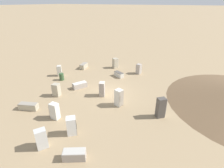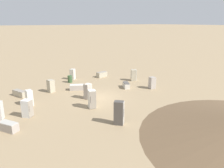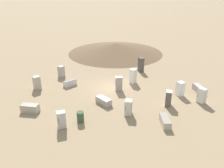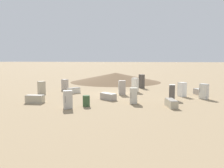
# 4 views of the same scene
# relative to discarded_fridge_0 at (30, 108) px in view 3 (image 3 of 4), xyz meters

# --- Properties ---
(ground_plane) EXTENTS (1000.00, 1000.00, 0.00)m
(ground_plane) POSITION_rel_discarded_fridge_0_xyz_m (-7.58, 5.02, -0.37)
(ground_plane) COLOR #9E8460
(dirt_mound) EXTENTS (16.32, 16.32, 1.65)m
(dirt_mound) POSITION_rel_discarded_fridge_0_xyz_m (-21.40, 0.36, 0.46)
(dirt_mound) COLOR brown
(dirt_mound) RESTS_ON ground_plane
(discarded_fridge_0) EXTENTS (1.05, 1.73, 0.73)m
(discarded_fridge_0) POSITION_rel_discarded_fridge_0_xyz_m (0.00, 0.00, 0.00)
(discarded_fridge_0) COLOR #B2A88E
(discarded_fridge_0) RESTS_ON ground_plane
(discarded_fridge_1) EXTENTS (0.84, 0.80, 1.76)m
(discarded_fridge_1) POSITION_rel_discarded_fridge_0_xyz_m (-9.81, 6.96, 0.52)
(discarded_fridge_1) COLOR silver
(discarded_fridge_1) RESTS_ON ground_plane
(discarded_fridge_2) EXTENTS (1.92, 1.27, 0.65)m
(discarded_fridge_2) POSITION_rel_discarded_fridge_0_xyz_m (-2.47, 11.93, -0.04)
(discarded_fridge_2) COLOR #B2A88E
(discarded_fridge_2) RESTS_ON ground_plane
(discarded_fridge_3) EXTENTS (0.71, 0.78, 1.44)m
(discarded_fridge_3) POSITION_rel_discarded_fridge_0_xyz_m (-8.37, -2.11, 0.35)
(discarded_fridge_3) COLOR #A89E93
(discarded_fridge_3) RESTS_ON ground_plane
(discarded_fridge_4) EXTENTS (0.96, 0.98, 1.54)m
(discarded_fridge_4) POSITION_rel_discarded_fridge_0_xyz_m (-4.24, -2.59, 0.40)
(discarded_fridge_4) COLOR #B2A88E
(discarded_fridge_4) RESTS_ON ground_plane
(discarded_fridge_5) EXTENTS (0.99, 0.98, 1.53)m
(discarded_fridge_5) POSITION_rel_discarded_fridge_0_xyz_m (-8.52, 12.51, 0.40)
(discarded_fridge_5) COLOR white
(discarded_fridge_5) RESTS_ON ground_plane
(discarded_fridge_6) EXTENTS (1.41, 1.86, 0.66)m
(discarded_fridge_6) POSITION_rel_discarded_fridge_0_xyz_m (-3.83, 5.74, -0.04)
(discarded_fridge_6) COLOR #A89E93
(discarded_fridge_6) RESTS_ON ground_plane
(discarded_fridge_7) EXTENTS (0.89, 0.80, 1.44)m
(discarded_fridge_7) POSITION_rel_discarded_fridge_0_xyz_m (-2.86, 8.58, 0.35)
(discarded_fridge_7) COLOR #B2A88E
(discarded_fridge_7) RESTS_ON ground_plane
(discarded_fridge_8) EXTENTS (0.89, 0.90, 1.48)m
(discarded_fridge_8) POSITION_rel_discarded_fridge_0_xyz_m (1.06, 4.13, 0.38)
(discarded_fridge_8) COLOR beige
(discarded_fridge_8) RESTS_ON ground_plane
(discarded_fridge_9) EXTENTS (0.81, 0.60, 1.54)m
(discarded_fridge_9) POSITION_rel_discarded_fridge_0_xyz_m (-5.83, 11.69, 0.40)
(discarded_fridge_9) COLOR silver
(discarded_fridge_9) RESTS_ON ground_plane
(discarded_fridge_10) EXTENTS (0.93, 0.93, 1.93)m
(discarded_fridge_10) POSITION_rel_discarded_fridge_0_xyz_m (-13.99, 6.83, 0.60)
(discarded_fridge_10) COLOR #4C4742
(discarded_fridge_10) RESTS_ON ground_plane
(discarded_fridge_11) EXTENTS (0.81, 0.92, 1.62)m
(discarded_fridge_11) POSITION_rel_discarded_fridge_0_xyz_m (-7.26, 6.08, 0.45)
(discarded_fridge_11) COLOR #A89E93
(discarded_fridge_11) RESTS_ON ground_plane
(discarded_fridge_12) EXTENTS (1.64, 1.36, 0.68)m
(discarded_fridge_12) POSITION_rel_discarded_fridge_0_xyz_m (-10.30, 14.33, -0.03)
(discarded_fridge_12) COLOR #A89E93
(discarded_fridge_12) RESTS_ON ground_plane
(discarded_fridge_13) EXTENTS (0.89, 0.95, 1.55)m
(discarded_fridge_13) POSITION_rel_discarded_fridge_0_xyz_m (-7.60, 14.66, 0.41)
(discarded_fridge_13) COLOR silver
(discarded_fridge_13) RESTS_ON ground_plane
(discarded_fridge_14) EXTENTS (1.64, 1.20, 0.66)m
(discarded_fridge_14) POSITION_rel_discarded_fridge_0_xyz_m (-6.40, 0.34, -0.04)
(discarded_fridge_14) COLOR beige
(discarded_fridge_14) RESTS_ON ground_plane
(rusty_barrel) EXTENTS (0.60, 0.60, 0.93)m
(rusty_barrel) POSITION_rel_discarded_fridge_0_xyz_m (-0.27, 5.12, 0.10)
(rusty_barrel) COLOR #385633
(rusty_barrel) RESTS_ON ground_plane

